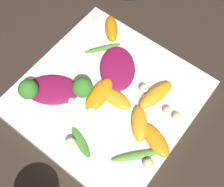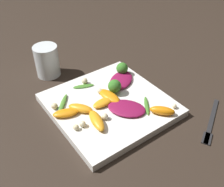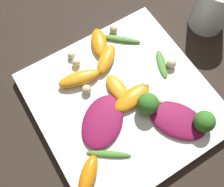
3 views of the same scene
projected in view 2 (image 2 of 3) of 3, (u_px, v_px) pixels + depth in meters
ground_plane at (109, 108)px, 0.72m from camera, size 2.40×2.40×0.00m
plate at (109, 105)px, 0.71m from camera, size 0.30×0.30×0.02m
drinking_glass at (47, 61)px, 0.82m from camera, size 0.07×0.07×0.10m
fork at (210, 125)px, 0.66m from camera, size 0.10×0.17×0.01m
radicchio_leaf_0 at (121, 80)px, 0.78m from camera, size 0.11×0.12×0.01m
radicchio_leaf_1 at (127, 108)px, 0.68m from camera, size 0.12×0.11×0.01m
orange_segment_0 at (162, 111)px, 0.66m from camera, size 0.06×0.06×0.02m
orange_segment_1 at (66, 113)px, 0.66m from camera, size 0.05×0.07×0.02m
orange_segment_2 at (109, 96)px, 0.71m from camera, size 0.08×0.04×0.02m
orange_segment_3 at (97, 121)px, 0.64m from camera, size 0.08×0.04×0.02m
orange_segment_4 at (80, 108)px, 0.67m from camera, size 0.07×0.06×0.02m
orange_segment_5 at (103, 103)px, 0.69m from camera, size 0.03×0.06×0.01m
broccoli_floret_0 at (115, 86)px, 0.73m from camera, size 0.04×0.04×0.04m
broccoli_floret_1 at (122, 69)px, 0.80m from camera, size 0.04×0.04×0.04m
arugula_sprig_0 at (147, 106)px, 0.69m from camera, size 0.07×0.05×0.01m
arugula_sprig_1 at (84, 86)px, 0.76m from camera, size 0.04×0.06×0.00m
arugula_sprig_2 at (62, 105)px, 0.69m from camera, size 0.08×0.07×0.01m
macadamia_nut_0 at (174, 106)px, 0.68m from camera, size 0.01×0.01×0.01m
macadamia_nut_1 at (110, 85)px, 0.76m from camera, size 0.01×0.01×0.01m
macadamia_nut_2 at (83, 124)px, 0.63m from camera, size 0.02×0.02×0.02m
macadamia_nut_3 at (76, 127)px, 0.62m from camera, size 0.01×0.01×0.01m
macadamia_nut_4 at (55, 106)px, 0.68m from camera, size 0.02×0.02×0.02m
macadamia_nut_5 at (105, 116)px, 0.65m from camera, size 0.02×0.02×0.02m
macadamia_nut_6 at (100, 91)px, 0.73m from camera, size 0.02×0.02×0.02m
macadamia_nut_7 at (85, 81)px, 0.77m from camera, size 0.02×0.02×0.02m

